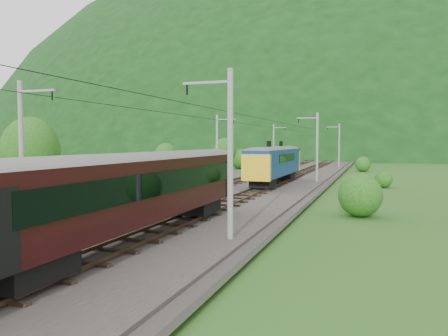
% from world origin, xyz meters
% --- Properties ---
extents(ground, '(600.00, 600.00, 0.00)m').
position_xyz_m(ground, '(0.00, 0.00, 0.00)').
color(ground, '#244D18').
rests_on(ground, ground).
extents(railbed, '(14.00, 220.00, 0.30)m').
position_xyz_m(railbed, '(0.00, 10.00, 0.15)').
color(railbed, '#38332D').
rests_on(railbed, ground).
extents(track_left, '(2.40, 220.00, 0.27)m').
position_xyz_m(track_left, '(-2.40, 10.00, 0.37)').
color(track_left, '#523323').
rests_on(track_left, railbed).
extents(track_right, '(2.40, 220.00, 0.27)m').
position_xyz_m(track_right, '(2.40, 10.00, 0.37)').
color(track_right, '#523323').
rests_on(track_right, railbed).
extents(catenary_left, '(2.54, 192.28, 8.00)m').
position_xyz_m(catenary_left, '(-6.12, 32.00, 4.50)').
color(catenary_left, gray).
rests_on(catenary_left, railbed).
extents(catenary_right, '(2.54, 192.28, 8.00)m').
position_xyz_m(catenary_right, '(6.12, 32.00, 4.50)').
color(catenary_right, gray).
rests_on(catenary_right, railbed).
extents(overhead_wires, '(4.83, 198.00, 0.03)m').
position_xyz_m(overhead_wires, '(0.00, 10.00, 7.10)').
color(overhead_wires, black).
rests_on(overhead_wires, ground).
extents(mountain_main, '(504.00, 360.00, 244.00)m').
position_xyz_m(mountain_main, '(0.00, 260.00, 0.00)').
color(mountain_main, black).
rests_on(mountain_main, ground).
extents(mountain_ridge, '(336.00, 280.00, 132.00)m').
position_xyz_m(mountain_ridge, '(-120.00, 300.00, 0.00)').
color(mountain_ridge, black).
rests_on(mountain_ridge, ground).
extents(hazard_post_near, '(0.14, 0.14, 1.33)m').
position_xyz_m(hazard_post_near, '(0.02, 54.08, 0.97)').
color(hazard_post_near, red).
rests_on(hazard_post_near, railbed).
extents(hazard_post_far, '(0.18, 0.18, 1.72)m').
position_xyz_m(hazard_post_far, '(0.34, 37.95, 1.16)').
color(hazard_post_far, red).
rests_on(hazard_post_far, railbed).
extents(signal, '(0.26, 0.26, 2.37)m').
position_xyz_m(signal, '(-3.26, 34.07, 1.69)').
color(signal, black).
rests_on(signal, railbed).
extents(vegetation_left, '(12.36, 146.89, 7.06)m').
position_xyz_m(vegetation_left, '(-14.10, 12.96, 2.50)').
color(vegetation_left, '#154F15').
rests_on(vegetation_left, ground).
extents(vegetation_right, '(6.25, 96.10, 2.76)m').
position_xyz_m(vegetation_right, '(12.42, 6.49, 1.21)').
color(vegetation_right, '#154F15').
rests_on(vegetation_right, ground).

